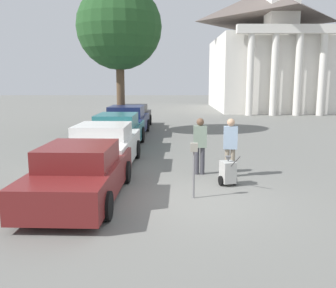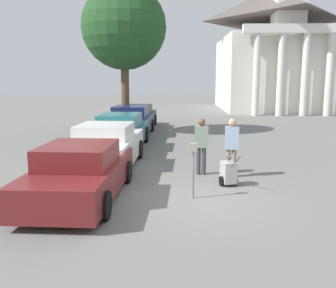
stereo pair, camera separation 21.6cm
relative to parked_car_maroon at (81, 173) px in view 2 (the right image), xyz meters
The scene contains 12 objects.
ground_plane 2.82m from the parked_car_maroon, ahead, with size 120.00×120.00×0.00m, color slate.
parked_car_maroon is the anchor object (origin of this frame).
parked_car_white 3.45m from the parked_car_maroon, 90.00° to the left, with size 2.21×4.71×1.49m.
parked_car_teal 6.89m from the parked_car_maroon, 90.00° to the left, with size 2.11×5.15×1.51m.
parked_car_navy 10.68m from the parked_car_maroon, 90.00° to the left, with size 2.20×5.07×1.58m.
parked_car_black 13.86m from the parked_car_maroon, 90.00° to the left, with size 2.18×4.77×1.42m.
parking_meter 2.85m from the parked_car_maroon, ahead, with size 0.18×0.09×1.42m.
person_worker 4.05m from the parked_car_maroon, 37.89° to the left, with size 0.43×0.25×1.78m.
person_supervisor 4.64m from the parked_car_maroon, 28.05° to the left, with size 0.44×0.27×1.80m.
equipment_cart 4.07m from the parked_car_maroon, 17.61° to the left, with size 0.52×1.00×1.00m.
church 30.91m from the parked_car_maroon, 67.24° to the left, with size 9.91×13.33×24.43m.
shade_tree 12.51m from the parked_car_maroon, 92.00° to the left, with size 4.50×4.50×7.94m.
Camera 2 is at (-0.35, -8.93, 2.99)m, focal length 40.00 mm.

